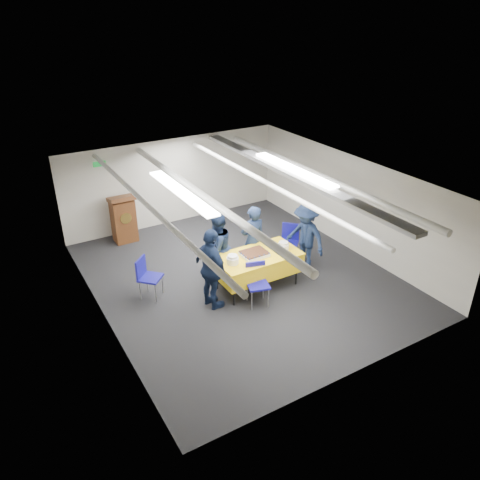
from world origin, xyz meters
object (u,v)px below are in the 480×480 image
at_px(podium, 123,218).
at_px(chair_near, 257,279).
at_px(sheet_cake, 254,254).
at_px(chair_right, 290,238).
at_px(sailor_c, 212,269).
at_px(sailor_a, 253,240).
at_px(sailor_d, 305,236).
at_px(sailor_b, 217,248).
at_px(serving_table, 257,264).
at_px(chair_left, 146,274).

distance_m(podium, chair_near, 4.24).
height_order(sheet_cake, chair_right, chair_right).
bearing_deg(chair_right, sailor_c, -161.85).
bearing_deg(podium, chair_right, -43.81).
height_order(sailor_a, sailor_d, sailor_a).
bearing_deg(sailor_b, sheet_cake, 108.26).
relative_size(sheet_cake, podium, 0.43).
bearing_deg(sheet_cake, serving_table, -0.03).
height_order(serving_table, chair_near, chair_near).
distance_m(chair_left, sailor_b, 1.57).
bearing_deg(sailor_c, sheet_cake, -88.65).
relative_size(sailor_b, sailor_d, 1.00).
xyz_separation_m(podium, chair_left, (-0.42, -2.70, -0.08)).
bearing_deg(sheet_cake, chair_near, -116.66).
xyz_separation_m(sailor_b, sailor_c, (-0.56, -0.83, 0.06)).
xyz_separation_m(podium, chair_right, (3.01, -2.88, -0.08)).
xyz_separation_m(podium, chair_near, (1.39, -4.01, -0.08)).
xyz_separation_m(sheet_cake, chair_right, (1.38, 0.65, -0.28)).
distance_m(chair_left, sailor_c, 1.43).
height_order(serving_table, chair_right, chair_right).
relative_size(serving_table, chair_right, 2.04).
height_order(chair_left, sailor_b, sailor_b).
bearing_deg(sailor_c, chair_left, 37.73).
bearing_deg(sailor_c, sailor_b, -41.05).
xyz_separation_m(podium, sailor_a, (1.94, -2.97, 0.18)).
height_order(serving_table, sailor_a, sailor_a).
bearing_deg(sailor_b, serving_table, 112.38).
height_order(sailor_b, sailor_d, sailor_b).
bearing_deg(serving_table, podium, 115.76).
bearing_deg(sheet_cake, podium, 114.70).
xyz_separation_m(podium, sailor_b, (1.12, -2.86, 0.17)).
bearing_deg(chair_near, serving_table, 56.17).
distance_m(serving_table, chair_left, 2.28).
bearing_deg(sheet_cake, sailor_a, 60.63).
height_order(sailor_b, sailor_c, sailor_c).
height_order(serving_table, sailor_c, sailor_c).
bearing_deg(chair_right, chair_near, -145.34).
bearing_deg(sailor_b, chair_near, 84.49).
xyz_separation_m(chair_right, sailor_d, (0.06, -0.50, 0.25)).
bearing_deg(chair_right, sailor_a, -175.34).
height_order(chair_near, sailor_d, sailor_d).
xyz_separation_m(chair_left, sailor_b, (1.54, -0.16, 0.25)).
distance_m(podium, sailor_b, 3.07).
xyz_separation_m(chair_left, sailor_d, (3.49, -0.68, 0.25)).
distance_m(chair_near, sailor_d, 1.81).
relative_size(serving_table, sailor_a, 1.11).
distance_m(podium, chair_left, 2.73).
xyz_separation_m(serving_table, sailor_c, (-1.14, -0.16, 0.28)).
bearing_deg(sailor_b, sailor_c, 37.44).
bearing_deg(sailor_a, chair_near, 65.24).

